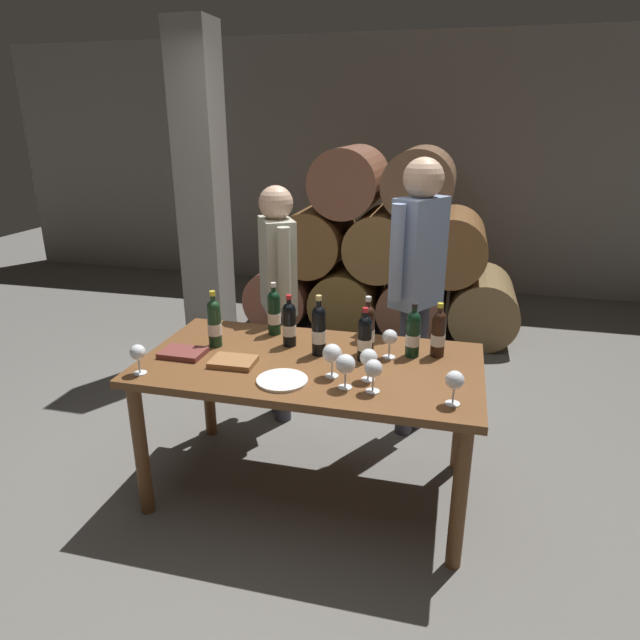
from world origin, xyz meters
TOP-DOWN VIEW (x-y plane):
  - ground_plane at (0.00, 0.00)m, footprint 14.00×14.00m
  - cellar_back_wall at (0.00, 4.20)m, footprint 10.00×0.24m
  - barrel_stack at (-0.00, 2.60)m, footprint 2.49×0.90m
  - stone_pillar at (-1.30, 1.60)m, footprint 0.32×0.32m
  - dining_table at (0.00, 0.00)m, footprint 1.70×0.90m
  - wine_bottle_0 at (-0.30, 0.32)m, footprint 0.07×0.07m
  - wine_bottle_1 at (0.02, 0.09)m, footprint 0.07×0.07m
  - wine_bottle_2 at (0.49, 0.19)m, footprint 0.07×0.07m
  - wine_bottle_3 at (-0.16, 0.17)m, footprint 0.07×0.07m
  - wine_bottle_4 at (0.26, 0.18)m, footprint 0.07×0.07m
  - wine_bottle_5 at (0.26, 0.08)m, footprint 0.07×0.07m
  - wine_bottle_6 at (0.62, 0.22)m, footprint 0.07×0.07m
  - wine_bottle_7 at (-0.55, 0.07)m, footprint 0.07×0.07m
  - wine_glass_0 at (-0.75, -0.34)m, footprint 0.07×0.07m
  - wine_glass_1 at (0.23, -0.25)m, footprint 0.09×0.09m
  - wine_glass_2 at (0.32, -0.14)m, footprint 0.08×0.08m
  - wine_glass_3 at (0.15, -0.15)m, footprint 0.09×0.09m
  - wine_glass_4 at (0.36, -0.26)m, footprint 0.08×0.08m
  - wine_glass_5 at (0.71, -0.29)m, footprint 0.08×0.08m
  - wine_glass_6 at (0.38, 0.14)m, footprint 0.08×0.08m
  - tasting_notebook at (-0.36, -0.13)m, footprint 0.22×0.17m
  - leather_ledger at (-0.66, -0.09)m, footprint 0.22×0.16m
  - serving_plate at (-0.07, -0.26)m, footprint 0.24×0.24m
  - sommelier_presenting at (0.46, 0.75)m, footprint 0.32×0.43m
  - taster_seated_left at (-0.40, 0.72)m, footprint 0.31×0.44m

SIDE VIEW (x-z plane):
  - ground_plane at x=0.00m, z-range 0.00..0.00m
  - dining_table at x=0.00m, z-range 0.29..1.05m
  - barrel_stack at x=0.00m, z-range -0.12..1.57m
  - serving_plate at x=-0.07m, z-range 0.76..0.77m
  - tasting_notebook at x=-0.36m, z-range 0.76..0.79m
  - leather_ledger at x=-0.66m, z-range 0.76..0.79m
  - wine_glass_0 at x=-0.75m, z-range 0.79..0.94m
  - wine_glass_6 at x=0.38m, z-range 0.79..0.94m
  - wine_glass_5 at x=0.71m, z-range 0.79..0.95m
  - wine_glass_4 at x=0.36m, z-range 0.79..0.95m
  - wine_glass_2 at x=0.32m, z-range 0.79..0.95m
  - wine_glass_1 at x=0.23m, z-range 0.79..0.96m
  - wine_glass_3 at x=0.15m, z-range 0.79..0.96m
  - wine_bottle_5 at x=0.26m, z-range 0.74..1.02m
  - wine_bottle_2 at x=0.49m, z-range 0.74..1.02m
  - wine_bottle_3 at x=-0.16m, z-range 0.74..1.03m
  - wine_bottle_6 at x=0.62m, z-range 0.74..1.03m
  - wine_bottle_0 at x=-0.30m, z-range 0.74..1.04m
  - wine_bottle_4 at x=0.26m, z-range 0.74..1.05m
  - wine_bottle_7 at x=-0.55m, z-range 0.74..1.05m
  - wine_bottle_1 at x=0.02m, z-range 0.74..1.06m
  - taster_seated_left at x=-0.40m, z-range 0.15..1.69m
  - sommelier_presenting at x=0.46m, z-range 0.19..1.90m
  - stone_pillar at x=-1.30m, z-range 0.00..2.60m
  - cellar_back_wall at x=0.00m, z-range 0.00..2.80m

